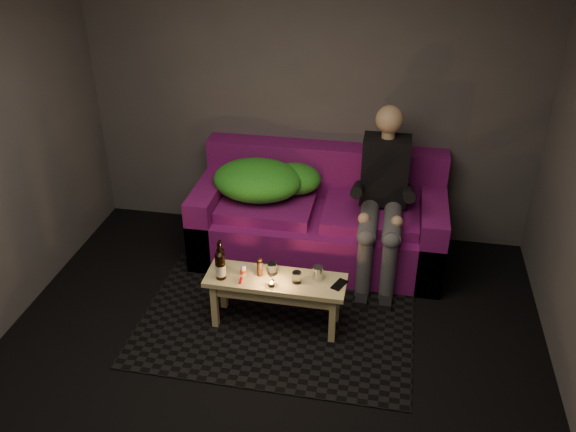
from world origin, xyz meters
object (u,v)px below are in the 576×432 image
person (383,194)px  steel_cup (318,273)px  beer_bottle_b (220,265)px  sofa (320,220)px  coffee_table (276,287)px  beer_bottle_a (221,259)px

person → steel_cup: person is taller
beer_bottle_b → steel_cup: size_ratio=2.93×
sofa → coffee_table: sofa is taller
sofa → coffee_table: 1.07m
beer_bottle_b → sofa: bearing=62.7°
beer_bottle_a → steel_cup: size_ratio=2.39×
steel_cup → person: bearing=63.7°
sofa → coffee_table: (-0.18, -1.06, 0.02)m
beer_bottle_a → steel_cup: bearing=0.2°
person → steel_cup: 0.97m
beer_bottle_b → person: bearing=40.4°
person → beer_bottle_b: person is taller
beer_bottle_a → sofa: bearing=58.9°
coffee_table → beer_bottle_a: size_ratio=4.15×
person → coffee_table: size_ratio=1.37×
sofa → beer_bottle_b: size_ratio=6.95×
sofa → steel_cup: size_ratio=20.33×
sofa → beer_bottle_a: (-0.61, -1.01, 0.19)m
sofa → person: bearing=-18.0°
sofa → beer_bottle_b: bearing=-117.3°
sofa → steel_cup: (0.12, -1.01, 0.15)m
sofa → beer_bottle_a: bearing=-121.1°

